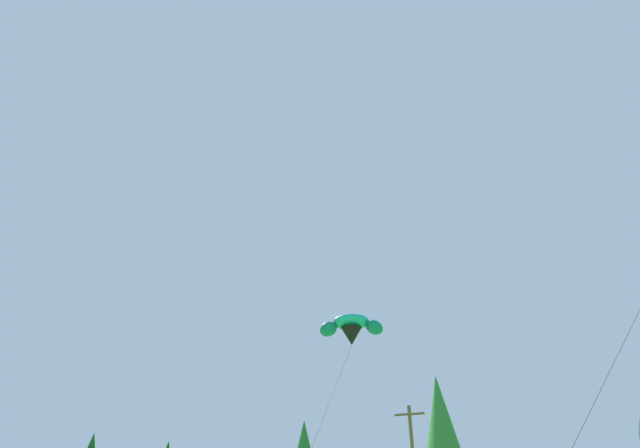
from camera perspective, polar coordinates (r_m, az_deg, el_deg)
treeline_tree_d at (r=45.99m, az=13.37°, el=-21.81°), size 4.41×4.41×12.77m
parafoil_kite_high_teal at (r=29.84m, az=3.49°, el=-11.51°), size 3.86×11.20×10.78m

